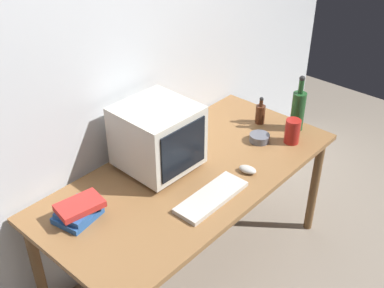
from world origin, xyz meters
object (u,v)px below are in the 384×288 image
at_px(keyboard, 211,197).
at_px(book_stack, 78,211).
at_px(bottle_tall, 298,109).
at_px(metal_canister, 292,131).
at_px(cd_spindle, 259,138).
at_px(computer_mouse, 248,170).
at_px(crt_monitor, 158,137).
at_px(bottle_short, 260,113).

bearing_deg(keyboard, book_stack, 144.28).
height_order(keyboard, bottle_tall, bottle_tall).
bearing_deg(bottle_tall, keyboard, -176.90).
bearing_deg(metal_canister, cd_spindle, 128.59).
bearing_deg(computer_mouse, keyboard, 171.24).
distance_m(crt_monitor, bottle_short, 0.79).
xyz_separation_m(bottle_short, cd_spindle, (-0.18, -0.13, -0.04)).
xyz_separation_m(bottle_tall, bottle_short, (-0.09, 0.21, -0.07)).
bearing_deg(cd_spindle, bottle_tall, -17.61).
xyz_separation_m(book_stack, metal_canister, (1.25, -0.40, 0.03)).
distance_m(bottle_short, metal_canister, 0.28).
bearing_deg(cd_spindle, metal_canister, -51.41).
height_order(bottle_tall, cd_spindle, bottle_tall).
height_order(computer_mouse, book_stack, book_stack).
bearing_deg(bottle_short, computer_mouse, -151.84).
distance_m(book_stack, metal_canister, 1.32).
xyz_separation_m(bottle_short, book_stack, (-1.32, 0.12, -0.02)).
height_order(computer_mouse, bottle_short, bottle_short).
height_order(crt_monitor, bottle_tall, crt_monitor).
height_order(bottle_short, book_stack, bottle_short).
relative_size(book_stack, metal_canister, 1.61).
distance_m(crt_monitor, bottle_tall, 0.93).
relative_size(computer_mouse, bottle_tall, 0.28).
relative_size(computer_mouse, bottle_short, 0.55).
relative_size(keyboard, computer_mouse, 4.20).
bearing_deg(bottle_short, metal_canister, -103.38).
bearing_deg(metal_canister, crt_monitor, 149.80).
relative_size(crt_monitor, keyboard, 0.94).
bearing_deg(metal_canister, bottle_short, 76.62).
relative_size(bottle_tall, bottle_short, 1.99).
xyz_separation_m(computer_mouse, book_stack, (-0.83, 0.38, 0.03)).
bearing_deg(cd_spindle, book_stack, 167.70).
distance_m(keyboard, bottle_short, 0.83).
distance_m(keyboard, book_stack, 0.65).
bearing_deg(computer_mouse, crt_monitor, 117.04).
bearing_deg(computer_mouse, cd_spindle, 15.41).
height_order(computer_mouse, metal_canister, metal_canister).
xyz_separation_m(bottle_tall, book_stack, (-1.41, 0.33, -0.09)).
relative_size(bottle_short, cd_spindle, 1.51).
relative_size(crt_monitor, computer_mouse, 3.95).
height_order(keyboard, bottle_short, bottle_short).
xyz_separation_m(bottle_tall, metal_canister, (-0.15, -0.06, -0.06)).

